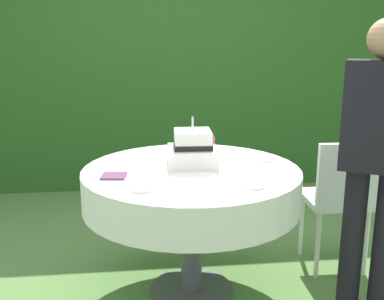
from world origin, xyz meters
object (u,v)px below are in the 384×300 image
Objects in this scene: standing_person at (377,155)px; serving_plate_near at (143,189)px; garden_chair at (341,193)px; napkin_stack at (114,176)px; cake_table at (191,188)px; serving_plate_left at (261,160)px; wedding_cake at (193,149)px; serving_plate_far at (254,186)px.

serving_plate_near is at bearing 179.10° from standing_person.
garden_chair is (1.26, 0.50, -0.25)m from serving_plate_near.
cake_table is at bearing 14.22° from napkin_stack.
serving_plate_near is 0.94× the size of serving_plate_left.
serving_plate_left is 0.90m from napkin_stack.
wedding_cake reaches higher than serving_plate_far.
serving_plate_near is 1.06× the size of serving_plate_far.
standing_person reaches higher than serving_plate_far.
wedding_cake is 0.99m from standing_person.
serving_plate_far is 0.13× the size of garden_chair.
wedding_cake is 0.43m from serving_plate_left.
cake_table is 0.47m from serving_plate_left.
wedding_cake is at bearing 22.78° from napkin_stack.
napkin_stack is at bearing -165.07° from serving_plate_left.
garden_chair is (0.96, 0.08, -0.33)m from wedding_cake.
napkin_stack is (-0.15, 0.23, -0.00)m from serving_plate_near.
standing_person is at bearing -97.99° from garden_chair.
cake_table is at bearing 127.29° from serving_plate_far.
wedding_cake is 2.44× the size of serving_plate_near.
serving_plate_left is 0.99× the size of napkin_stack.
standing_person is at bearing -26.49° from wedding_cake.
napkin_stack is 1.37m from standing_person.
standing_person is (0.91, -0.36, 0.27)m from cake_table.
garden_chair is at bearing 82.01° from standing_person.
napkin_stack reaches higher than cake_table.
standing_person is (0.89, -0.44, 0.06)m from wedding_cake.
wedding_cake is 0.50m from napkin_stack.
serving_plate_near is at bearing 178.29° from serving_plate_far.
serving_plate_left is (0.42, 0.04, -0.09)m from wedding_cake.
serving_plate_far is (0.55, -0.02, 0.00)m from serving_plate_near.
wedding_cake is 0.52m from serving_plate_far.
wedding_cake reaches higher than napkin_stack.
serving_plate_near is at bearing -158.23° from garden_chair.
serving_plate_left is at bearing 15.61° from cake_table.
garden_chair is 0.65m from standing_person.
standing_person reaches higher than serving_plate_left.
cake_table is 0.46m from serving_plate_near.
napkin_stack is at bearing -157.22° from wedding_cake.
serving_plate_left is at bearing 33.08° from serving_plate_near.
cake_table is 1.00m from garden_chair.
standing_person is (1.18, -0.02, 0.14)m from serving_plate_near.
garden_chair is 0.56× the size of standing_person.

